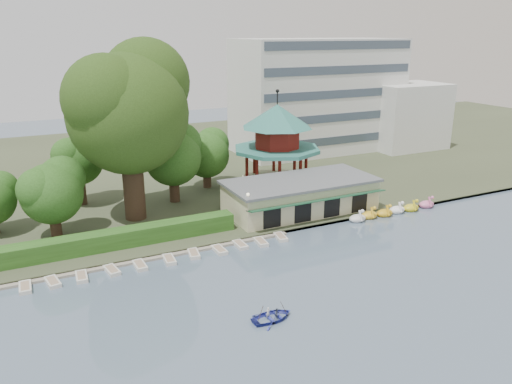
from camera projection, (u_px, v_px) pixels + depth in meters
ground_plane at (333, 319)px, 39.12m from camera, size 220.00×220.00×0.00m
shore at (157, 165)px, 83.62m from camera, size 220.00×70.00×0.40m
embankment at (242, 239)px, 53.90m from camera, size 220.00×0.60×0.30m
dock at (131, 261)px, 48.85m from camera, size 34.00×1.60×0.24m
boathouse at (300, 195)px, 61.38m from camera, size 18.60×9.39×3.90m
pavilion at (277, 138)px, 69.24m from camera, size 12.40×12.40×13.50m
office_building at (333, 99)px, 91.69m from camera, size 38.00×18.00×20.00m
hedge at (93, 243)px, 50.07m from camera, size 30.00×2.00×1.80m
lamp_post at (248, 204)px, 55.01m from camera, size 0.36×0.36×4.28m
big_tree at (129, 104)px, 55.43m from camera, size 14.87×13.86×20.63m
small_trees at (107, 167)px, 59.71m from camera, size 39.43×16.60×10.08m
swan_boats at (392, 211)px, 61.54m from camera, size 13.24×2.07×1.92m
moored_rowboats at (141, 265)px, 47.84m from camera, size 32.41×2.74×0.36m
rowboat_with_passengers at (272, 314)px, 38.90m from camera, size 5.04×3.76×2.01m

